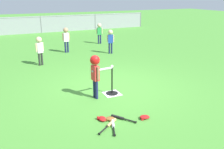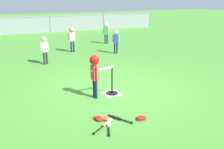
% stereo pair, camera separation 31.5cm
% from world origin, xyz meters
% --- Properties ---
extents(ground_plane, '(60.00, 60.00, 0.00)m').
position_xyz_m(ground_plane, '(0.00, 0.00, 0.00)').
color(ground_plane, '#478C33').
extents(home_plate, '(0.44, 0.44, 0.01)m').
position_xyz_m(home_plate, '(-0.21, -0.40, 0.00)').
color(home_plate, white).
rests_on(home_plate, ground_plane).
extents(batting_tee, '(0.32, 0.32, 0.74)m').
position_xyz_m(batting_tee, '(-0.21, -0.40, 0.12)').
color(batting_tee, black).
rests_on(batting_tee, ground_plane).
extents(baseball_on_tee, '(0.07, 0.07, 0.07)m').
position_xyz_m(baseball_on_tee, '(-0.21, -0.40, 0.78)').
color(baseball_on_tee, white).
rests_on(baseball_on_tee, batting_tee).
extents(batter_child, '(0.63, 0.32, 1.14)m').
position_xyz_m(batter_child, '(-0.71, -0.47, 0.81)').
color(batter_child, '#191E4C').
rests_on(batter_child, ground_plane).
extents(fielder_deep_left, '(0.31, 0.22, 1.09)m').
position_xyz_m(fielder_deep_left, '(-1.47, 3.29, 0.70)').
color(fielder_deep_left, '#262626').
rests_on(fielder_deep_left, ground_plane).
extents(fielder_near_right, '(0.31, 0.22, 1.10)m').
position_xyz_m(fielder_near_right, '(2.16, 6.26, 0.70)').
color(fielder_near_right, '#191E4C').
rests_on(fielder_near_right, ground_plane).
extents(fielder_deep_center, '(0.34, 0.23, 1.14)m').
position_xyz_m(fielder_deep_center, '(-0.01, 4.95, 0.74)').
color(fielder_deep_center, '#191E4C').
rests_on(fielder_deep_center, ground_plane).
extents(fielder_near_left, '(0.30, 0.21, 1.07)m').
position_xyz_m(fielder_near_left, '(1.73, 3.91, 0.69)').
color(fielder_near_left, '#191E4C').
rests_on(fielder_near_left, ground_plane).
extents(spare_bat_silver, '(0.27, 0.58, 0.06)m').
position_xyz_m(spare_bat_silver, '(-0.93, -1.97, 0.03)').
color(spare_bat_silver, silver).
rests_on(spare_bat_silver, ground_plane).
extents(spare_bat_wood, '(0.57, 0.44, 0.06)m').
position_xyz_m(spare_bat_wood, '(-0.97, -1.91, 0.03)').
color(spare_bat_wood, '#DBB266').
rests_on(spare_bat_wood, ground_plane).
extents(spare_bat_black, '(0.38, 0.52, 0.06)m').
position_xyz_m(spare_bat_black, '(-0.66, -1.76, 0.03)').
color(spare_bat_black, black).
rests_on(spare_bat_black, ground_plane).
extents(glove_by_plate, '(0.26, 0.22, 0.07)m').
position_xyz_m(glove_by_plate, '(-0.17, -1.96, 0.04)').
color(glove_by_plate, '#B21919').
rests_on(glove_by_plate, ground_plane).
extents(glove_near_bats, '(0.26, 0.27, 0.07)m').
position_xyz_m(glove_near_bats, '(-0.87, -1.72, 0.04)').
color(glove_near_bats, brown).
rests_on(glove_near_bats, ground_plane).
extents(glove_tossed_aside, '(0.17, 0.22, 0.07)m').
position_xyz_m(glove_tossed_aside, '(-1.03, -1.64, 0.04)').
color(glove_tossed_aside, '#B21919').
rests_on(glove_tossed_aside, ground_plane).
extents(outfield_fence, '(16.06, 0.06, 1.15)m').
position_xyz_m(outfield_fence, '(0.00, 11.56, 0.62)').
color(outfield_fence, slate).
rests_on(outfield_fence, ground_plane).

